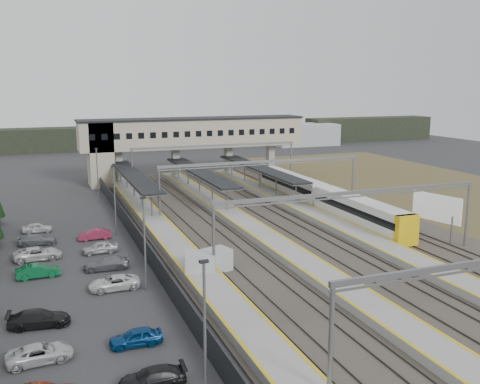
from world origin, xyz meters
name	(u,v)px	position (x,y,z in m)	size (l,w,h in m)	color
ground	(209,253)	(0.00, 0.00, 0.00)	(220.00, 220.00, 0.00)	#2B2B2D
car_park	(70,286)	(-14.05, -6.39, 0.61)	(10.51, 43.83, 1.29)	silver
lampposts	(127,216)	(-8.00, 1.25, 4.34)	(0.50, 53.25, 8.07)	slate
fence	(137,237)	(-6.50, 5.00, 1.00)	(0.08, 90.00, 2.00)	#26282B
relay_cabin_near	(215,261)	(-1.19, -5.92, 1.11)	(3.15, 2.69, 2.23)	#A3A6A9
relay_cabin_far	(199,266)	(-3.02, -6.94, 1.21)	(3.09, 2.76, 2.43)	#A3A6A9
rail_corridor	(272,229)	(9.34, 5.00, 0.29)	(34.00, 90.00, 0.92)	#37302A
canopies	(199,172)	(7.00, 27.00, 3.92)	(23.10, 30.00, 3.28)	black
footbridge	(179,137)	(7.70, 42.00, 7.93)	(40.40, 6.40, 11.20)	#B8AA92
gantries	(301,183)	(12.00, 3.00, 6.00)	(28.40, 62.28, 7.17)	slate
train	(323,198)	(20.00, 11.79, 1.89)	(2.64, 36.67, 3.32)	silver
billboard	(436,209)	(25.17, -4.32, 3.45)	(1.83, 5.83, 5.13)	slate
treeline_far	(191,136)	(23.81, 92.28, 2.95)	(170.00, 19.00, 7.00)	black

